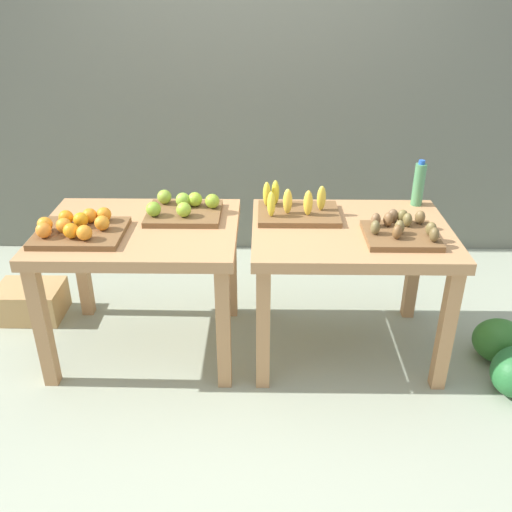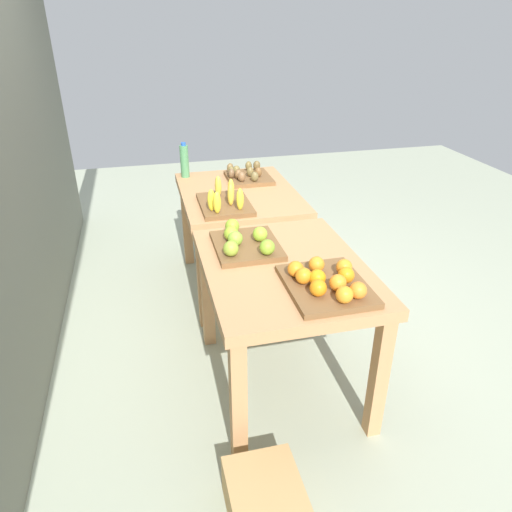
{
  "view_description": "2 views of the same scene",
  "coord_description": "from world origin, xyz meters",
  "px_view_note": "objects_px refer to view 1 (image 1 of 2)",
  "views": [
    {
      "loc": [
        0.1,
        -2.65,
        1.96
      ],
      "look_at": [
        0.06,
        -0.02,
        0.6
      ],
      "focal_mm": 38.86,
      "sensor_mm": 36.0,
      "label": 1
    },
    {
      "loc": [
        -2.55,
        0.63,
        1.89
      ],
      "look_at": [
        -0.05,
        0.02,
        0.55
      ],
      "focal_mm": 33.16,
      "sensor_mm": 36.0,
      "label": 2
    }
  ],
  "objects_px": {
    "display_table_right": "(350,247)",
    "water_bottle": "(419,184)",
    "display_table_left": "(140,246)",
    "banana_crate": "(295,209)",
    "kiwi_bin": "(401,231)",
    "orange_bin": "(78,228)",
    "cardboard_produce_box": "(31,301)",
    "apple_bin": "(183,209)"
  },
  "relations": [
    {
      "from": "banana_crate",
      "to": "kiwi_bin",
      "type": "relative_size",
      "value": 1.22
    },
    {
      "from": "display_table_left",
      "to": "orange_bin",
      "type": "distance_m",
      "value": 0.34
    },
    {
      "from": "display_table_left",
      "to": "display_table_right",
      "type": "xyz_separation_m",
      "value": [
        1.12,
        0.0,
        0.0
      ]
    },
    {
      "from": "orange_bin",
      "to": "kiwi_bin",
      "type": "distance_m",
      "value": 1.63
    },
    {
      "from": "display_table_left",
      "to": "water_bottle",
      "type": "xyz_separation_m",
      "value": [
        1.54,
        0.33,
        0.24
      ]
    },
    {
      "from": "apple_bin",
      "to": "cardboard_produce_box",
      "type": "distance_m",
      "value": 1.25
    },
    {
      "from": "kiwi_bin",
      "to": "water_bottle",
      "type": "xyz_separation_m",
      "value": [
        0.18,
        0.44,
        0.09
      ]
    },
    {
      "from": "display_table_right",
      "to": "kiwi_bin",
      "type": "relative_size",
      "value": 2.89
    },
    {
      "from": "water_bottle",
      "to": "apple_bin",
      "type": "bearing_deg",
      "value": -172.49
    },
    {
      "from": "display_table_left",
      "to": "banana_crate",
      "type": "distance_m",
      "value": 0.86
    },
    {
      "from": "display_table_left",
      "to": "banana_crate",
      "type": "height_order",
      "value": "banana_crate"
    },
    {
      "from": "cardboard_produce_box",
      "to": "display_table_left",
      "type": "bearing_deg",
      "value": -20.4
    },
    {
      "from": "display_table_right",
      "to": "orange_bin",
      "type": "bearing_deg",
      "value": -175.28
    },
    {
      "from": "apple_bin",
      "to": "water_bottle",
      "type": "height_order",
      "value": "water_bottle"
    },
    {
      "from": "display_table_left",
      "to": "cardboard_produce_box",
      "type": "height_order",
      "value": "display_table_left"
    },
    {
      "from": "orange_bin",
      "to": "banana_crate",
      "type": "relative_size",
      "value": 1.0
    },
    {
      "from": "display_table_left",
      "to": "water_bottle",
      "type": "relative_size",
      "value": 3.94
    },
    {
      "from": "cardboard_produce_box",
      "to": "kiwi_bin",
      "type": "bearing_deg",
      "value": -10.82
    },
    {
      "from": "display_table_right",
      "to": "water_bottle",
      "type": "bearing_deg",
      "value": 38.26
    },
    {
      "from": "display_table_left",
      "to": "cardboard_produce_box",
      "type": "bearing_deg",
      "value": 159.6
    },
    {
      "from": "display_table_right",
      "to": "water_bottle",
      "type": "distance_m",
      "value": 0.58
    },
    {
      "from": "banana_crate",
      "to": "cardboard_produce_box",
      "type": "relative_size",
      "value": 1.1
    },
    {
      "from": "display_table_left",
      "to": "water_bottle",
      "type": "bearing_deg",
      "value": 12.05
    },
    {
      "from": "orange_bin",
      "to": "water_bottle",
      "type": "distance_m",
      "value": 1.87
    },
    {
      "from": "orange_bin",
      "to": "apple_bin",
      "type": "bearing_deg",
      "value": 28.46
    },
    {
      "from": "orange_bin",
      "to": "banana_crate",
      "type": "height_order",
      "value": "banana_crate"
    },
    {
      "from": "apple_bin",
      "to": "water_bottle",
      "type": "xyz_separation_m",
      "value": [
        1.32,
        0.17,
        0.09
      ]
    },
    {
      "from": "apple_bin",
      "to": "kiwi_bin",
      "type": "xyz_separation_m",
      "value": [
        1.13,
        -0.27,
        -0.0
      ]
    },
    {
      "from": "display_table_right",
      "to": "water_bottle",
      "type": "relative_size",
      "value": 3.94
    },
    {
      "from": "display_table_left",
      "to": "banana_crate",
      "type": "relative_size",
      "value": 2.36
    },
    {
      "from": "apple_bin",
      "to": "banana_crate",
      "type": "bearing_deg",
      "value": -0.41
    },
    {
      "from": "water_bottle",
      "to": "banana_crate",
      "type": "bearing_deg",
      "value": -165.79
    },
    {
      "from": "banana_crate",
      "to": "water_bottle",
      "type": "bearing_deg",
      "value": 14.21
    },
    {
      "from": "orange_bin",
      "to": "cardboard_produce_box",
      "type": "distance_m",
      "value": 0.97
    },
    {
      "from": "orange_bin",
      "to": "water_bottle",
      "type": "bearing_deg",
      "value": 13.73
    },
    {
      "from": "display_table_right",
      "to": "banana_crate",
      "type": "distance_m",
      "value": 0.36
    },
    {
      "from": "orange_bin",
      "to": "apple_bin",
      "type": "xyz_separation_m",
      "value": [
        0.5,
        0.27,
        -0.0
      ]
    },
    {
      "from": "banana_crate",
      "to": "orange_bin",
      "type": "bearing_deg",
      "value": -166.58
    },
    {
      "from": "banana_crate",
      "to": "kiwi_bin",
      "type": "bearing_deg",
      "value": -26.82
    },
    {
      "from": "water_bottle",
      "to": "cardboard_produce_box",
      "type": "relative_size",
      "value": 0.66
    },
    {
      "from": "banana_crate",
      "to": "kiwi_bin",
      "type": "height_order",
      "value": "banana_crate"
    },
    {
      "from": "apple_bin",
      "to": "water_bottle",
      "type": "relative_size",
      "value": 1.56
    }
  ]
}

